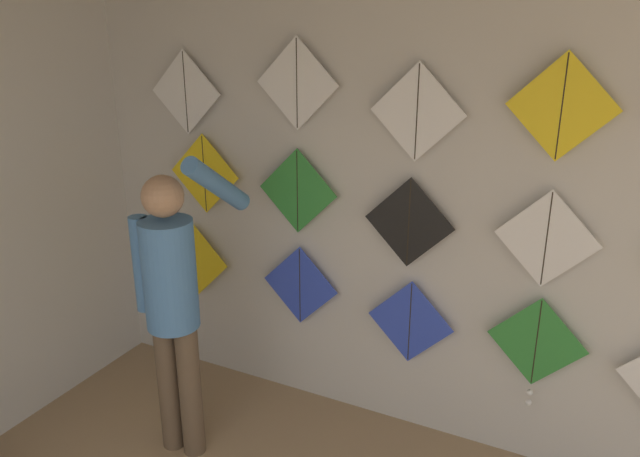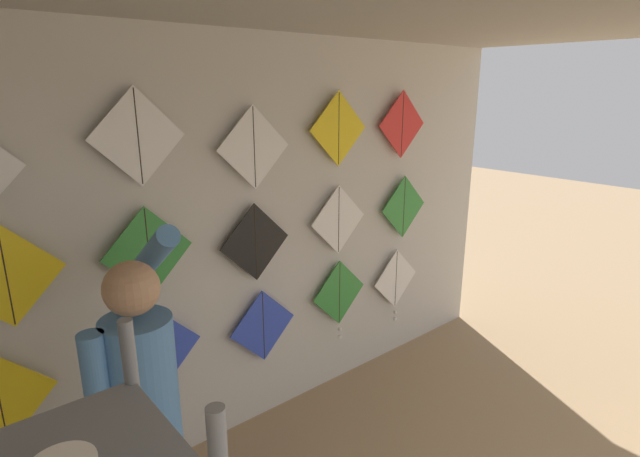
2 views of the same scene
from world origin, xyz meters
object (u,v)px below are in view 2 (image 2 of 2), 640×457
at_px(kite_13, 339,129).
at_px(kite_6, 148,252).
at_px(kite_1, 160,350).
at_px(kite_3, 339,295).
at_px(kite_5, 6,276).
at_px(kite_12, 254,147).
at_px(kite_11, 138,137).
at_px(shopkeeper, 144,409).
at_px(kite_2, 263,326).
at_px(kite_7, 255,242).
at_px(kite_14, 402,125).
at_px(kite_0, 0,401).
at_px(kite_4, 396,281).
at_px(kite_8, 338,220).
at_px(kite_9, 404,207).

bearing_deg(kite_13, kite_6, 180.00).
bearing_deg(kite_1, kite_3, -0.03).
height_order(kite_1, kite_5, kite_5).
bearing_deg(kite_12, kite_11, 180.00).
relative_size(shopkeeper, kite_11, 3.40).
height_order(kite_2, kite_5, kite_5).
relative_size(kite_12, kite_13, 1.00).
xyz_separation_m(kite_1, kite_7, (0.73, 0.00, 0.56)).
bearing_deg(kite_7, kite_2, 0.00).
bearing_deg(kite_6, shopkeeper, -115.66).
xyz_separation_m(kite_11, kite_14, (2.21, 0.00, -0.04)).
bearing_deg(kite_13, shopkeeper, -156.99).
bearing_deg(kite_5, kite_0, 180.00).
relative_size(kite_12, kite_14, 1.00).
distance_m(kite_4, kite_5, 3.05).
relative_size(shopkeeper, kite_6, 3.40).
bearing_deg(kite_8, kite_5, 180.00).
height_order(shopkeeper, kite_9, shopkeeper).
xyz_separation_m(kite_0, kite_9, (3.14, 0.00, 0.55)).
height_order(kite_3, kite_7, kite_7).
relative_size(kite_3, kite_7, 1.25).
distance_m(kite_1, kite_2, 0.78).
relative_size(kite_0, kite_3, 0.80).
bearing_deg(kite_9, kite_5, 180.00).
relative_size(kite_2, kite_13, 1.00).
xyz_separation_m(shopkeeper, kite_0, (-0.46, 0.80, -0.18)).
distance_m(kite_1, kite_6, 0.65).
bearing_deg(kite_0, kite_7, 0.00).
xyz_separation_m(kite_2, kite_4, (1.44, -0.00, -0.03)).
distance_m(kite_3, kite_8, 0.65).
relative_size(shopkeeper, kite_12, 3.40).
bearing_deg(kite_14, shopkeeper, -162.87).
bearing_deg(kite_5, kite_7, 0.00).
bearing_deg(kite_14, kite_11, 180.00).
bearing_deg(kite_1, kite_6, 180.00).
xyz_separation_m(kite_1, kite_3, (1.52, -0.00, -0.06)).
distance_m(kite_8, kite_9, 0.78).
relative_size(kite_0, kite_1, 1.00).
relative_size(kite_4, kite_7, 1.25).
distance_m(kite_5, kite_7, 1.47).
distance_m(shopkeeper, kite_8, 2.10).
bearing_deg(kite_8, kite_6, 180.00).
height_order(shopkeeper, kite_8, shopkeeper).
relative_size(kite_1, kite_11, 1.00).
bearing_deg(kite_0, kite_6, 0.00).
bearing_deg(kite_13, kite_7, 180.00).
distance_m(shopkeeper, kite_6, 1.00).
height_order(kite_7, kite_9, kite_9).
bearing_deg(kite_11, kite_13, 0.00).
distance_m(kite_6, kite_12, 0.94).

